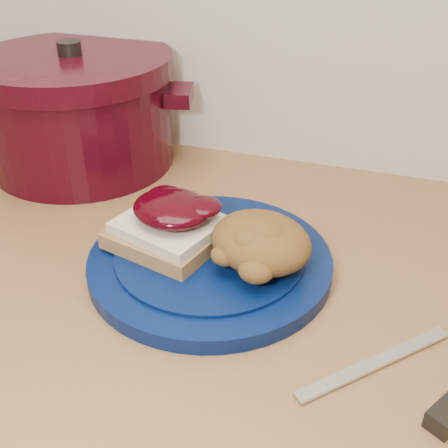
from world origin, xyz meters
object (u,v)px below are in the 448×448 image
(plate, at_px, (210,262))
(pepper_grinder, at_px, (67,116))
(butter_knife, at_px, (376,363))
(dutch_oven, at_px, (78,110))

(plate, xyz_separation_m, pepper_grinder, (-0.32, 0.23, 0.05))
(butter_knife, height_order, dutch_oven, dutch_oven)
(plate, relative_size, dutch_oven, 0.78)
(plate, xyz_separation_m, dutch_oven, (-0.28, 0.20, 0.08))
(butter_knife, bearing_deg, plate, 107.64)
(dutch_oven, relative_size, pepper_grinder, 2.97)
(pepper_grinder, bearing_deg, dutch_oven, -34.86)
(dutch_oven, height_order, pepper_grinder, dutch_oven)
(pepper_grinder, bearing_deg, plate, -35.75)
(plate, relative_size, butter_knife, 1.58)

